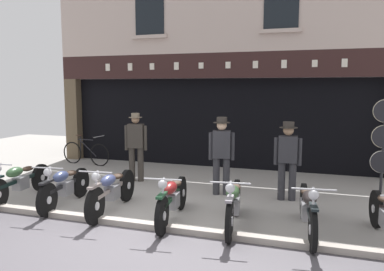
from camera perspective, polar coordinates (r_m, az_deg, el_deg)
The scene contains 15 objects.
ground at distance 5.88m, azimuth -12.89°, elevation -16.90°, with size 22.07×22.00×0.18m.
shop_facade at distance 12.92m, azimuth 5.73°, elevation 4.04°, with size 10.37×4.42×5.89m.
motorcycle_far_left at distance 8.81m, azimuth -24.17°, elevation -6.11°, with size 0.62×2.05×0.90m.
motorcycle_left at distance 8.04m, azimuth -18.35°, elevation -7.05°, with size 0.62×1.94×0.91m.
motorcycle_center_left at distance 7.44m, azimuth -11.80°, elevation -7.88°, with size 0.62×2.07×0.92m.
motorcycle_center at distance 6.82m, azimuth -2.96°, elevation -9.20°, with size 0.62×2.00×0.91m.
motorcycle_center_right at distance 6.55m, azimuth 6.16°, elevation -9.86°, with size 0.62×1.95×0.93m.
motorcycle_right at distance 6.51m, azimuth 16.83°, elevation -10.28°, with size 0.62×2.05×0.91m.
salesman_left at distance 9.65m, azimuth -8.31°, elevation -1.22°, with size 0.55×0.33×1.71m.
shopkeeper_center at distance 8.37m, azimuth 4.40°, elevation -2.38°, with size 0.55×0.37×1.71m.
salesman_right at distance 8.18m, azimuth 13.99°, elevation -3.07°, with size 0.56×0.36×1.64m.
tyre_sign_pole at distance 9.47m, azimuth 26.54°, elevation -0.25°, with size 0.51×0.06×2.29m.
advert_board_near at distance 12.18m, azimuth -7.53°, elevation 4.62°, with size 0.84×0.03×0.97m.
advert_board_far at distance 12.67m, azimuth -11.73°, elevation 4.52°, with size 0.72×0.03×1.05m.
leaning_bicycle at distance 12.17m, azimuth -15.51°, elevation -2.44°, with size 1.70×0.50×0.93m.
Camera 1 is at (2.85, -5.54, 2.34)m, focal length 35.99 mm.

